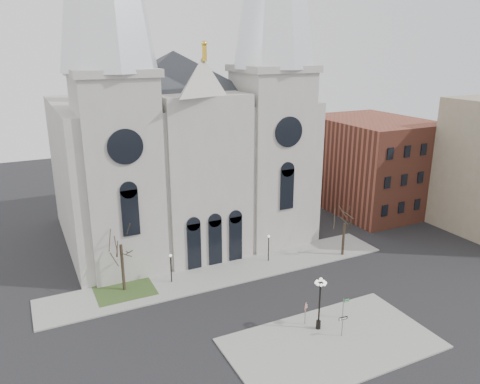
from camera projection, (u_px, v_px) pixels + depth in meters
name	position (u px, v px, depth m)	size (l,w,h in m)	color
ground	(272.00, 323.00, 43.35)	(160.00, 160.00, 0.00)	black
sidewalk_near	(332.00, 343.00, 40.30)	(18.00, 10.00, 0.14)	gray
sidewalk_far	(224.00, 273.00, 52.77)	(40.00, 6.00, 0.14)	gray
grass_patch	(125.00, 290.00, 49.02)	(6.00, 5.00, 0.18)	#32461E
cathedral	(183.00, 98.00, 57.43)	(33.00, 26.66, 54.00)	#A29F97
bg_building_brick	(371.00, 164.00, 72.66)	(14.00, 18.00, 14.00)	brown
tree_left	(121.00, 242.00, 47.38)	(3.20, 3.20, 7.50)	black
tree_right	(345.00, 221.00, 56.00)	(3.20, 3.20, 6.00)	black
ped_lamp_left	(171.00, 263.00, 50.01)	(0.32, 0.32, 3.26)	black
ped_lamp_right	(269.00, 243.00, 55.03)	(0.32, 0.32, 3.26)	black
stop_sign	(305.00, 309.00, 42.50)	(0.75, 0.33, 2.22)	slate
globe_lamp	(320.00, 297.00, 41.34)	(1.36, 1.36, 5.10)	black
one_way_sign	(343.00, 322.00, 40.81)	(0.88, 0.11, 2.02)	slate
street_name_sign	(344.00, 306.00, 43.69)	(0.63, 0.11, 1.97)	slate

